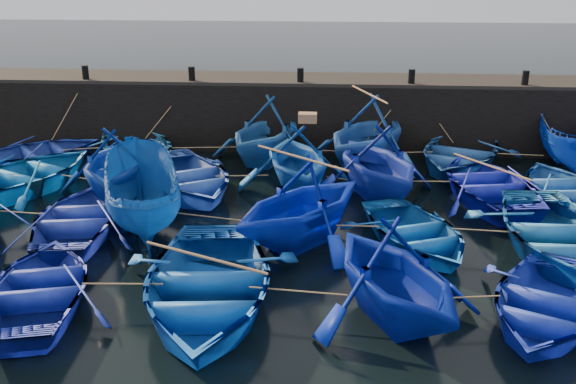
{
  "coord_description": "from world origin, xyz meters",
  "views": [
    {
      "loc": [
        1.19,
        -13.66,
        6.96
      ],
      "look_at": [
        0.0,
        3.2,
        0.7
      ],
      "focal_mm": 40.0,
      "sensor_mm": 36.0,
      "label": 1
    }
  ],
  "objects": [
    {
      "name": "ground",
      "position": [
        0.0,
        0.0,
        0.0
      ],
      "size": [
        120.0,
        120.0,
        0.0
      ],
      "primitive_type": "plane",
      "color": "black",
      "rests_on": "ground"
    },
    {
      "name": "quay_wall",
      "position": [
        0.0,
        10.5,
        1.25
      ],
      "size": [
        26.0,
        2.5,
        2.5
      ],
      "primitive_type": "cube",
      "color": "black",
      "rests_on": "ground"
    },
    {
      "name": "quay_top",
      "position": [
        0.0,
        10.5,
        2.56
      ],
      "size": [
        26.0,
        2.5,
        0.12
      ],
      "primitive_type": "cube",
      "color": "black",
      "rests_on": "quay_wall"
    },
    {
      "name": "bollard_0",
      "position": [
        -8.0,
        9.6,
        2.87
      ],
      "size": [
        0.24,
        0.24,
        0.5
      ],
      "primitive_type": "cylinder",
      "color": "black",
      "rests_on": "quay_top"
    },
    {
      "name": "bollard_1",
      "position": [
        -4.0,
        9.6,
        2.87
      ],
      "size": [
        0.24,
        0.24,
        0.5
      ],
      "primitive_type": "cylinder",
      "color": "black",
      "rests_on": "quay_top"
    },
    {
      "name": "bollard_2",
      "position": [
        0.0,
        9.6,
        2.87
      ],
      "size": [
        0.24,
        0.24,
        0.5
      ],
      "primitive_type": "cylinder",
      "color": "black",
      "rests_on": "quay_top"
    },
    {
      "name": "bollard_3",
      "position": [
        4.0,
        9.6,
        2.87
      ],
      "size": [
        0.24,
        0.24,
        0.5
      ],
      "primitive_type": "cylinder",
      "color": "black",
      "rests_on": "quay_top"
    },
    {
      "name": "bollard_4",
      "position": [
        8.0,
        9.6,
        2.87
      ],
      "size": [
        0.24,
        0.24,
        0.5
      ],
      "primitive_type": "cylinder",
      "color": "black",
      "rests_on": "quay_top"
    },
    {
      "name": "boat_0",
      "position": [
        -9.11,
        7.27,
        0.46
      ],
      "size": [
        5.47,
        5.28,
        0.92
      ],
      "primitive_type": "imported",
      "rotation": [
        0.0,
        0.0,
        2.25
      ],
      "color": "navy",
      "rests_on": "ground"
    },
    {
      "name": "boat_1",
      "position": [
        -5.73,
        7.76,
        0.53
      ],
      "size": [
        5.71,
        6.27,
        1.07
      ],
      "primitive_type": "imported",
      "rotation": [
        0.0,
        0.0,
        0.51
      ],
      "color": "#2870AE",
      "rests_on": "ground"
    },
    {
      "name": "boat_2",
      "position": [
        -1.12,
        8.1,
        1.19
      ],
      "size": [
        5.18,
        5.56,
        2.38
      ],
      "primitive_type": "imported",
      "rotation": [
        0.0,
        0.0,
        -0.34
      ],
      "color": "#215DA0",
      "rests_on": "ground"
    },
    {
      "name": "boat_3",
      "position": [
        2.41,
        7.77,
        1.28
      ],
      "size": [
        5.95,
        6.23,
        2.55
      ],
      "primitive_type": "imported",
      "rotation": [
        0.0,
        0.0,
        -0.48
      ],
      "color": "#2055AB",
      "rests_on": "ground"
    },
    {
      "name": "boat_4",
      "position": [
        5.6,
        7.95,
        0.54
      ],
      "size": [
        5.51,
        6.3,
        1.09
      ],
      "primitive_type": "imported",
      "rotation": [
        0.0,
        0.0,
        -0.4
      ],
      "color": "navy",
      "rests_on": "ground"
    },
    {
      "name": "boat_5",
      "position": [
        9.31,
        7.79,
        0.95
      ],
      "size": [
        2.29,
        5.04,
        1.89
      ],
      "primitive_type": "imported",
      "rotation": [
        0.0,
        0.0,
        -0.09
      ],
      "color": "#03288F",
      "rests_on": "ground"
    },
    {
      "name": "boat_6",
      "position": [
        -8.32,
        4.73,
        0.52
      ],
      "size": [
        5.51,
        6.15,
        1.05
      ],
      "primitive_type": "imported",
      "rotation": [
        0.0,
        0.0,
        2.67
      ],
      "color": "#0B589B",
      "rests_on": "ground"
    },
    {
      "name": "boat_7",
      "position": [
        -5.3,
        4.31,
        1.12
      ],
      "size": [
        4.36,
        4.84,
        2.24
      ],
      "primitive_type": "imported",
      "rotation": [
        0.0,
        0.0,
        3.32
      ],
      "color": "#0F3BA7",
      "rests_on": "ground"
    },
    {
      "name": "boat_8",
      "position": [
        -3.27,
        4.85,
        0.53
      ],
      "size": [
        5.68,
        6.23,
        1.06
      ],
      "primitive_type": "imported",
      "rotation": [
        0.0,
        0.0,
        0.52
      ],
      "color": "#274CB5",
      "rests_on": "ground"
    },
    {
      "name": "boat_9",
      "position": [
        0.16,
        5.06,
        1.13
      ],
      "size": [
        4.52,
        4.97,
        2.25
      ],
      "primitive_type": "imported",
      "rotation": [
        0.0,
        0.0,
        3.36
      ],
      "color": "#0F4BA4",
      "rests_on": "ground"
    },
    {
      "name": "boat_10",
      "position": [
        2.59,
        4.81,
        1.18
      ],
      "size": [
        5.21,
        5.56,
        2.35
      ],
      "primitive_type": "imported",
      "rotation": [
        0.0,
        0.0,
        3.51
      ],
      "color": "navy",
      "rests_on": "ground"
    },
    {
      "name": "boat_11",
      "position": [
        5.94,
        4.86,
        0.51
      ],
      "size": [
        4.33,
        5.48,
        1.03
      ],
      "primitive_type": "imported",
      "rotation": [
        0.0,
        0.0,
        3.31
      ],
      "color": "#111AA1",
      "rests_on": "ground"
    },
    {
      "name": "boat_12",
      "position": [
        8.18,
        4.62,
        0.47
      ],
      "size": [
        3.69,
        4.86,
        0.95
      ],
      "primitive_type": "imported",
      "rotation": [
        0.0,
        0.0,
        3.24
      ],
      "color": "blue",
      "rests_on": "ground"
    },
    {
      "name": "boat_14",
      "position": [
        -5.4,
        1.49,
        0.46
      ],
      "size": [
        3.8,
        4.86,
        0.92
      ],
      "primitive_type": "imported",
      "rotation": [
        0.0,
        0.0,
        3.29
      ],
      "color": "#2536A1",
      "rests_on": "ground"
    },
    {
      "name": "boat_15",
      "position": [
        -3.79,
        1.8,
        1.0
      ],
      "size": [
        3.56,
        5.53,
        2.0
      ],
      "primitive_type": "imported",
      "rotation": [
        0.0,
        0.0,
        3.48
      ],
      "color": "navy",
      "rests_on": "ground"
    },
    {
      "name": "boat_16",
      "position": [
        0.46,
        1.27,
        1.14
      ],
      "size": [
        5.67,
        5.73,
        2.29
      ],
      "primitive_type": "imported",
      "rotation": [
        0.0,
        0.0,
        -0.7
      ],
      "color": "#031CBD",
      "rests_on": "ground"
    },
    {
      "name": "boat_17",
      "position": [
        3.34,
        1.27,
        0.43
      ],
      "size": [
        4.3,
        4.98,
        0.87
      ],
      "primitive_type": "imported",
      "rotation": [
        0.0,
        0.0,
        0.37
      ],
      "color": "#0D50A5",
      "rests_on": "ground"
    },
    {
      "name": "boat_18",
      "position": [
        6.76,
        1.14,
        0.56
      ],
      "size": [
        3.98,
        5.5,
        1.13
      ],
      "primitive_type": "imported",
      "rotation": [
        0.0,
        0.0,
        -0.02
      ],
      "color": "#165B9E",
      "rests_on": "ground"
    },
    {
      "name": "boat_21",
      "position": [
        -4.81,
        -2.17,
        0.44
      ],
      "size": [
        4.0,
        4.89,
        0.89
      ],
      "primitive_type": "imported",
      "rotation": [
        0.0,
        0.0,
        3.39
      ],
      "color": "navy",
      "rests_on": "ground"
    },
    {
      "name": "boat_22",
      "position": [
        -1.33,
        -2.07,
        0.58
      ],
      "size": [
        4.56,
        5.99,
        1.17
      ],
      "primitive_type": "imported",
      "rotation": [
        0.0,
        0.0,
        0.1
      ],
      "color": "#0E4CB4",
      "rests_on": "ground"
    },
    {
      "name": "boat_23",
      "position": [
        2.49,
        -2.27,
        1.09
      ],
      "size": [
        5.03,
        5.28,
        2.17
      ],
      "primitive_type": "imported",
      "rotation": [
        0.0,
        0.0,
        0.47
      ],
      "color": "#00158A",
      "rests_on": "ground"
    },
    {
      "name": "boat_24",
      "position": [
        5.53,
        -2.08,
        0.45
      ],
      "size": [
        4.65,
        5.23,
        0.9
      ],
      "primitive_type": "imported",
      "rotation": [
        0.0,
        0.0,
        -0.45
      ],
      "color": "#1429A3",
      "rests_on": "ground"
    },
    {
      "name": "wooden_crate",
      "position": [
        0.46,
        5.06,
        2.39
      ],
      "size": [
        0.55,
        0.39,
        0.28
      ],
      "primitive_type": "cube",
      "color": "#92643F",
      "rests_on": "boat_9"
    },
    {
      "name": "mooring_ropes",
      "position": [
        -0.06,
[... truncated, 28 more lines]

